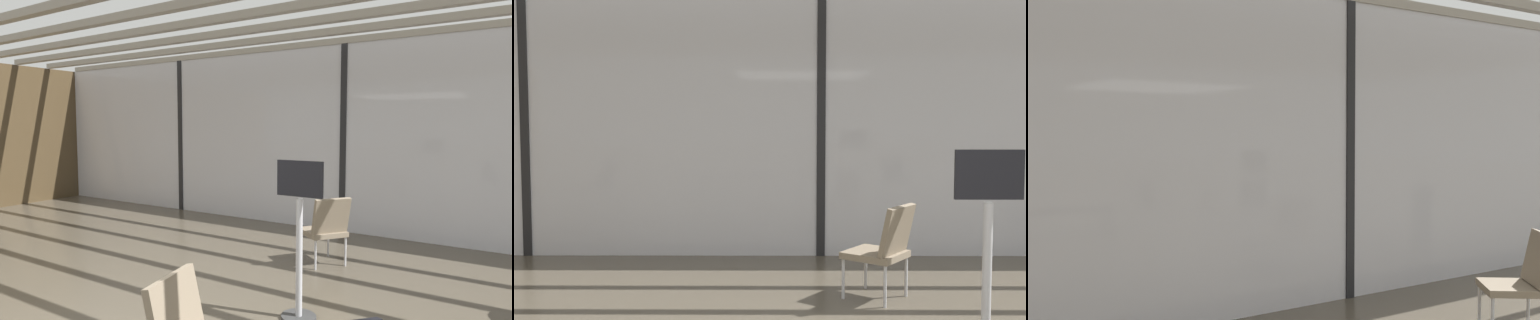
{
  "view_description": "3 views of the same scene",
  "coord_description": "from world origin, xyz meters",
  "views": [
    {
      "loc": [
        2.48,
        -1.49,
        1.75
      ],
      "look_at": [
        0.29,
        2.02,
        1.41
      ],
      "focal_mm": 30.06,
      "sensor_mm": 36.0,
      "label": 1
    },
    {
      "loc": [
        -0.56,
        -1.95,
        1.64
      ],
      "look_at": [
        -0.6,
        4.87,
        1.17
      ],
      "focal_mm": 42.32,
      "sensor_mm": 36.0,
      "label": 2
    },
    {
      "loc": [
        -4.09,
        0.27,
        1.68
      ],
      "look_at": [
        1.0,
        7.87,
        1.32
      ],
      "focal_mm": 43.42,
      "sensor_mm": 36.0,
      "label": 3
    }
  ],
  "objects": [
    {
      "name": "window_mullion_1",
      "position": [
        0.0,
        5.2,
        1.53
      ],
      "size": [
        0.1,
        0.12,
        3.05
      ],
      "primitive_type": "cube",
      "color": "black",
      "rests_on": "ground"
    },
    {
      "name": "lounge_chair_3",
      "position": [
        0.44,
        3.43,
        0.49
      ],
      "size": [
        0.71,
        0.7,
        0.87
      ],
      "rotation": [
        0.0,
        0.0,
        4.06
      ],
      "color": "#7F705B",
      "rests_on": "ground"
    },
    {
      "name": "glass_curtain_wall",
      "position": [
        0.0,
        5.2,
        1.53
      ],
      "size": [
        14.0,
        0.08,
        3.05
      ],
      "primitive_type": "cube",
      "color": "silver",
      "rests_on": "ground"
    },
    {
      "name": "parked_airplane",
      "position": [
        0.93,
        11.24,
        2.17
      ],
      "size": [
        14.62,
        4.34,
        4.34
      ],
      "color": "#B2BCD6",
      "rests_on": "ground"
    }
  ]
}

